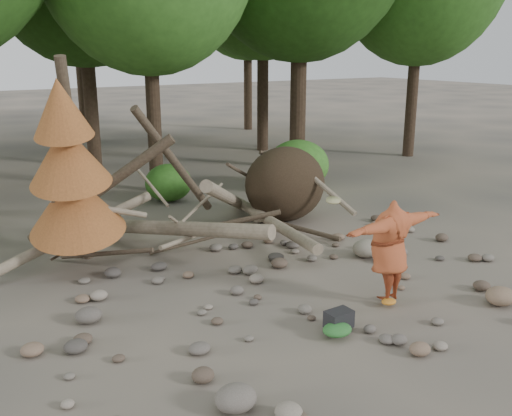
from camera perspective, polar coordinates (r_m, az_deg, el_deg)
ground at (r=10.58m, az=4.63°, el=-9.16°), size 120.00×120.00×0.00m
deadfall_pile at (r=14.65m, az=1.19°, el=1.93°), size 8.55×5.24×3.30m
dead_conifer at (r=11.59m, az=-18.07°, el=3.34°), size 2.06×2.16×4.35m
bush_mid at (r=17.25m, az=-8.75°, el=2.52°), size 1.40×1.40×1.12m
bush_right at (r=18.56m, az=4.23°, el=4.36°), size 2.00×2.00×1.60m
frisbee_thrower at (r=10.35m, az=13.22°, el=-4.13°), size 2.43×0.72×2.00m
backpack at (r=9.53m, az=8.27°, el=-11.26°), size 0.44×0.30×0.29m
cloth_green at (r=9.33m, az=8.11°, el=-12.22°), size 0.49×0.41×0.18m
cloth_orange at (r=10.54m, az=13.12°, el=-9.35°), size 0.28×0.23×0.10m
boulder_front_left at (r=7.61m, az=-2.03°, el=-18.47°), size 0.55×0.50×0.33m
boulder_front_right at (r=11.20m, az=23.26°, el=-8.09°), size 0.55×0.49×0.33m
boulder_mid_right at (r=12.79m, az=11.01°, el=-3.98°), size 0.64×0.58×0.39m
boulder_mid_left at (r=10.09m, az=-16.40°, el=-10.24°), size 0.45×0.40×0.27m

